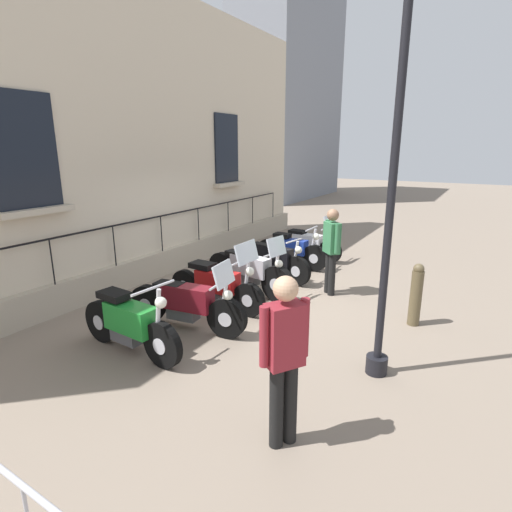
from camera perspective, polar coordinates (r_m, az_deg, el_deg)
The scene contains 14 objects.
ground_plane at distance 8.34m, azimuth -0.47°, elevation -5.24°, with size 60.00×60.00×0.00m, color gray.
building_facade at distance 9.58m, azimuth -15.76°, elevation 15.31°, with size 0.82×12.85×6.21m.
motorcycle_green at distance 6.13m, azimuth -17.29°, elevation -9.18°, with size 2.00×0.72×1.14m.
motorcycle_maroon at distance 6.69m, azimuth -9.71°, elevation -6.71°, with size 2.17×0.66×1.22m.
motorcycle_red at distance 7.47m, azimuth -5.52°, elevation -4.10°, with size 2.08×0.74×1.34m.
motorcycle_silver at distance 8.21m, azimuth -0.95°, elevation -2.23°, with size 2.23×0.71×1.27m.
motorcycle_black at distance 9.07m, azimuth 2.47°, elevation -0.64°, with size 1.97×0.65×0.99m.
motorcycle_blue at distance 9.99m, azimuth 5.02°, elevation 0.75°, with size 1.91×0.65×1.05m.
motorcycle_white at distance 10.76m, azimuth 7.22°, elevation 1.71°, with size 1.98×0.72×1.24m.
lamppost at distance 5.06m, azimuth 19.46°, elevation 18.55°, with size 0.31×1.01×5.08m.
bollard at distance 7.24m, azimuth 21.61°, elevation -5.05°, with size 0.19×0.19×1.07m.
pedestrian_standing at distance 8.16m, azimuth 10.58°, elevation 1.31°, with size 0.41×0.41×1.74m.
pedestrian_walking at distance 3.97m, azimuth 4.02°, elevation -13.39°, with size 0.38×0.46×1.78m.
distant_building at distance 24.70m, azimuth 4.74°, elevation 23.24°, with size 3.44×7.84×12.73m.
Camera 1 is at (4.02, -6.69, 2.92)m, focal length 28.40 mm.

